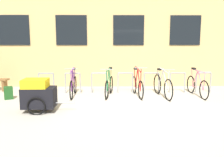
% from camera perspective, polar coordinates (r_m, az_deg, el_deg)
% --- Properties ---
extents(ground_plane, '(42.00, 42.00, 0.00)m').
position_cam_1_polar(ground_plane, '(7.42, 5.90, -6.57)').
color(ground_plane, '#B2ADA0').
extents(storefront_building, '(28.00, 6.49, 6.61)m').
position_cam_1_polar(storefront_building, '(13.60, 2.78, 14.61)').
color(storefront_building, tan).
rests_on(storefront_building, ground).
extents(bike_rack, '(6.61, 0.05, 0.79)m').
position_cam_1_polar(bike_rack, '(9.14, 3.20, -0.45)').
color(bike_rack, gray).
rests_on(bike_rack, ground).
extents(bicycle_pink, '(0.44, 1.75, 1.01)m').
position_cam_1_polar(bicycle_pink, '(9.18, 19.57, -1.60)').
color(bicycle_pink, black).
rests_on(bicycle_pink, ground).
extents(bicycle_silver, '(0.44, 1.82, 1.06)m').
position_cam_1_polar(bicycle_silver, '(8.70, 11.91, -1.67)').
color(bicycle_silver, black).
rests_on(bicycle_silver, ground).
extents(bicycle_purple, '(0.44, 1.71, 1.07)m').
position_cam_1_polar(bicycle_purple, '(8.74, -9.20, -1.69)').
color(bicycle_purple, black).
rests_on(bicycle_purple, ground).
extents(bicycle_green, '(0.45, 1.68, 1.05)m').
position_cam_1_polar(bicycle_green, '(8.65, -0.70, -1.68)').
color(bicycle_green, black).
rests_on(bicycle_green, ground).
extents(bicycle_red, '(0.44, 1.67, 1.11)m').
position_cam_1_polar(bicycle_red, '(8.68, 6.03, -1.70)').
color(bicycle_red, black).
rests_on(bicycle_red, ground).
extents(bike_trailer, '(1.45, 0.71, 0.95)m').
position_cam_1_polar(bike_trailer, '(7.06, -17.09, -3.64)').
color(bike_trailer, black).
rests_on(bike_trailer, ground).
extents(backpack, '(0.34, 0.30, 0.44)m').
position_cam_1_polar(backpack, '(8.93, -23.39, -3.14)').
color(backpack, '#1E4C1E').
rests_on(backpack, ground).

